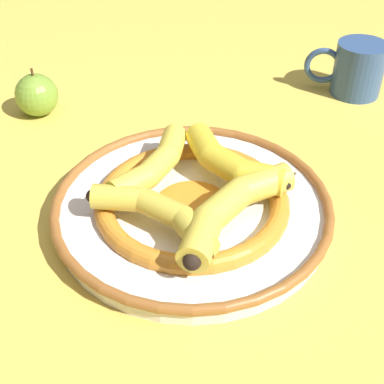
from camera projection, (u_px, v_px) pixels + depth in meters
ground_plane at (209, 227)px, 0.68m from camera, size 2.80×2.80×0.00m
decorative_bowl at (192, 206)px, 0.68m from camera, size 0.36×0.36×0.04m
banana_a at (153, 166)px, 0.69m from camera, size 0.10×0.16×0.03m
banana_b at (228, 161)px, 0.69m from camera, size 0.18×0.07×0.04m
banana_c at (232, 206)px, 0.62m from camera, size 0.10×0.21×0.04m
banana_d at (160, 214)px, 0.62m from camera, size 0.18×0.09×0.03m
coffee_mug at (357, 68)px, 0.93m from camera, size 0.11×0.11×0.09m
apple at (37, 95)px, 0.88m from camera, size 0.07×0.07×0.08m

